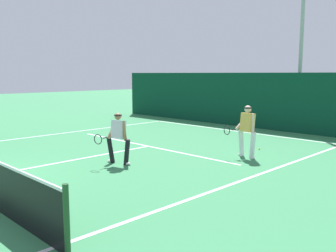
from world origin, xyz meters
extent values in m
cube|color=white|center=(0.00, 11.77, 0.00)|extent=(9.93, 0.10, 0.01)
cube|color=white|center=(4.97, 0.00, 0.00)|extent=(0.10, 23.54, 0.01)
cube|color=white|center=(0.00, 6.44, 0.00)|extent=(8.10, 0.10, 0.01)
cube|color=white|center=(0.00, 3.20, 0.00)|extent=(0.10, 6.40, 0.01)
cylinder|color=#1E4723|center=(5.40, 0.00, 0.55)|extent=(0.09, 0.09, 1.11)
cylinder|color=black|center=(1.67, 4.09, 0.38)|extent=(0.25, 0.19, 0.78)
cylinder|color=black|center=(1.09, 3.94, 0.38)|extent=(0.30, 0.20, 0.78)
ellipsoid|color=white|center=(1.67, 4.09, 0.04)|extent=(0.28, 0.17, 0.09)
ellipsoid|color=white|center=(1.09, 3.94, 0.04)|extent=(0.28, 0.17, 0.09)
cube|color=silver|center=(1.38, 4.02, 1.03)|extent=(0.45, 0.38, 0.56)
cylinder|color=#9E704C|center=(1.59, 4.07, 1.01)|extent=(0.19, 0.13, 0.59)
cylinder|color=#9E704C|center=(1.17, 3.96, 1.01)|extent=(0.20, 0.45, 0.51)
sphere|color=#9E704C|center=(1.38, 4.02, 1.42)|extent=(0.21, 0.21, 0.21)
cylinder|color=black|center=(1.38, 4.02, 1.46)|extent=(0.27, 0.27, 0.04)
cylinder|color=black|center=(1.18, 3.71, 0.80)|extent=(0.10, 0.26, 0.03)
torus|color=black|center=(1.26, 3.38, 0.80)|extent=(0.29, 0.10, 0.29)
cylinder|color=silver|center=(3.84, 7.37, 0.42)|extent=(0.24, 0.20, 0.85)
cylinder|color=silver|center=(3.33, 7.51, 0.42)|extent=(0.27, 0.21, 0.85)
ellipsoid|color=white|center=(3.84, 7.37, 0.04)|extent=(0.28, 0.17, 0.09)
ellipsoid|color=white|center=(3.33, 7.51, 0.04)|extent=(0.28, 0.17, 0.09)
cube|color=#E5B24C|center=(3.59, 7.44, 1.13)|extent=(0.49, 0.38, 0.61)
cylinder|color=beige|center=(3.82, 7.38, 1.10)|extent=(0.16, 0.13, 0.65)
cylinder|color=beige|center=(3.35, 7.50, 1.10)|extent=(0.24, 0.56, 0.49)
sphere|color=beige|center=(3.59, 7.44, 1.55)|extent=(0.22, 0.22, 0.22)
cylinder|color=black|center=(3.59, 7.44, 1.59)|extent=(0.30, 0.30, 0.04)
cylinder|color=black|center=(3.24, 7.27, 0.88)|extent=(0.10, 0.26, 0.03)
torus|color=black|center=(3.15, 6.95, 0.88)|extent=(0.29, 0.10, 0.29)
sphere|color=#D1E033|center=(3.25, 8.78, 0.03)|extent=(0.07, 0.07, 0.07)
cube|color=#093B27|center=(0.00, 13.31, 1.35)|extent=(18.30, 0.12, 2.71)
cylinder|color=#9EA39E|center=(1.84, 14.56, 4.19)|extent=(0.18, 0.18, 8.37)
camera|label=1|loc=(10.03, -2.57, 2.66)|focal=39.71mm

